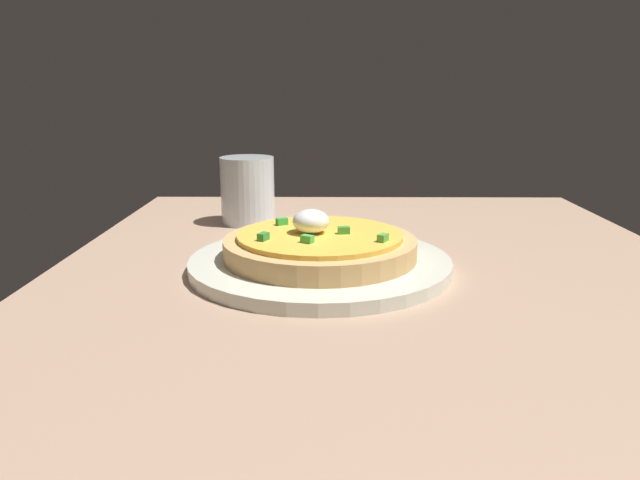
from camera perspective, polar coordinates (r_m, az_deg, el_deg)
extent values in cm
cube|color=tan|center=(60.60, 6.19, -6.19)|extent=(103.89, 73.72, 2.68)
cylinder|color=silver|center=(66.90, 0.00, -2.24)|extent=(28.97, 28.97, 1.41)
cylinder|color=tan|center=(66.40, 0.00, -0.74)|extent=(21.28, 21.28, 2.23)
cylinder|color=#F1BB43|center=(66.05, 0.00, 0.42)|extent=(18.21, 18.21, 0.53)
ellipsoid|color=white|center=(65.88, -0.86, 1.80)|extent=(4.04, 4.04, 2.64)
cube|color=#328734|center=(63.21, -5.40, 0.32)|extent=(1.50, 1.29, 0.80)
cube|color=#55AB43|center=(62.85, 6.23, 0.22)|extent=(1.51, 1.34, 0.80)
cube|color=green|center=(70.00, -3.63, 1.76)|extent=(1.30, 1.51, 0.80)
cube|color=green|center=(71.22, -1.87, 2.01)|extent=(1.31, 1.51, 0.80)
cube|color=green|center=(61.98, -1.22, 0.10)|extent=(1.36, 1.51, 0.80)
cube|color=green|center=(65.77, 2.27, 0.94)|extent=(0.94, 1.36, 0.80)
cylinder|color=silver|center=(89.35, -6.88, 4.69)|extent=(7.89, 7.89, 9.77)
cylinder|color=#2E2105|center=(89.75, -6.84, 3.32)|extent=(6.94, 6.94, 4.59)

